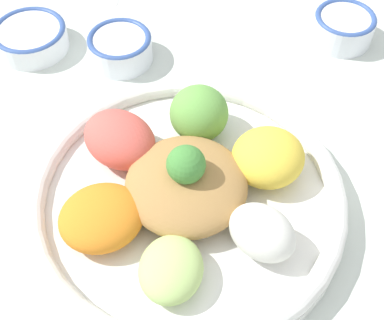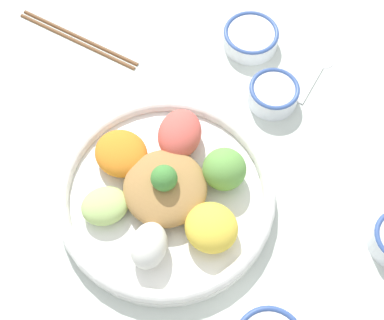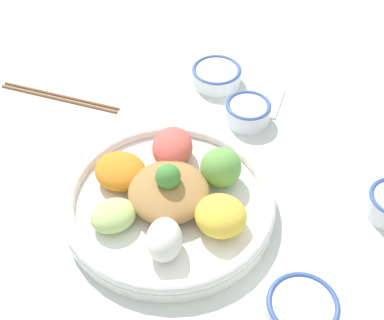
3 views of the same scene
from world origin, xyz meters
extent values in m
plane|color=silver|center=(0.00, 0.00, 0.00)|extent=(2.40, 2.40, 0.00)
cylinder|color=white|center=(-0.03, 0.03, 0.01)|extent=(0.33, 0.33, 0.02)
torus|color=white|center=(-0.03, 0.03, 0.03)|extent=(0.33, 0.33, 0.02)
ellipsoid|color=orange|center=(0.00, 0.11, 0.04)|extent=(0.10, 0.10, 0.04)
ellipsoid|color=#B7DB7A|center=(-0.08, 0.09, 0.04)|extent=(0.09, 0.09, 0.04)
ellipsoid|color=white|center=(-0.11, 0.01, 0.05)|extent=(0.08, 0.06, 0.05)
ellipsoid|color=yellow|center=(-0.05, -0.06, 0.05)|extent=(0.09, 0.10, 0.05)
ellipsoid|color=#6BAD4C|center=(0.03, -0.04, 0.05)|extent=(0.09, 0.09, 0.06)
ellipsoid|color=#E55B51|center=(0.06, 0.04, 0.05)|extent=(0.09, 0.08, 0.05)
ellipsoid|color=#AD7F47|center=(-0.03, 0.03, 0.04)|extent=(0.12, 0.12, 0.05)
sphere|color=#478E3D|center=(-0.03, 0.03, 0.08)|extent=(0.04, 0.04, 0.04)
cylinder|color=white|center=(0.31, 0.02, 0.02)|extent=(0.10, 0.10, 0.03)
torus|color=#38569E|center=(0.31, 0.02, 0.03)|extent=(0.10, 0.10, 0.01)
cylinder|color=#DBB251|center=(0.31, 0.02, 0.03)|extent=(0.08, 0.08, 0.00)
cylinder|color=white|center=(0.21, -0.06, 0.02)|extent=(0.08, 0.08, 0.03)
torus|color=#38569E|center=(0.21, -0.06, 0.03)|extent=(0.08, 0.08, 0.01)
cylinder|color=maroon|center=(0.21, -0.06, 0.03)|extent=(0.07, 0.07, 0.00)
cylinder|color=white|center=(-0.17, -0.19, 0.02)|extent=(0.10, 0.10, 0.04)
torus|color=#38569E|center=(-0.17, -0.19, 0.04)|extent=(0.10, 0.10, 0.01)
cylinder|color=white|center=(-0.17, -0.19, 0.04)|extent=(0.08, 0.08, 0.00)
cylinder|color=brown|center=(0.19, 0.30, 0.00)|extent=(0.03, 0.24, 0.01)
cylinder|color=brown|center=(0.18, 0.30, 0.00)|extent=(0.03, 0.24, 0.01)
cube|color=white|center=(0.27, -0.11, 0.00)|extent=(0.09, 0.02, 0.01)
ellipsoid|color=white|center=(0.33, -0.11, 0.00)|extent=(0.05, 0.04, 0.01)
camera|label=1|loc=(-0.26, 0.22, 0.48)|focal=50.00mm
camera|label=2|loc=(-0.30, -0.14, 0.76)|focal=50.00mm
camera|label=3|loc=(-0.53, -0.13, 0.66)|focal=50.00mm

